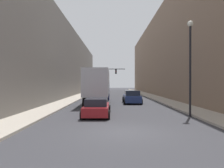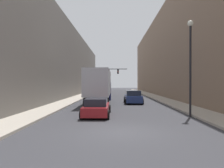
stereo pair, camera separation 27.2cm
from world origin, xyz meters
name	(u,v)px [view 2 (the right image)]	position (x,y,z in m)	size (l,w,h in m)	color
ground_plane	(122,132)	(0.00, 0.00, 0.00)	(200.00, 200.00, 0.00)	#38383D
sidewalk_right	(152,96)	(6.60, 30.00, 0.07)	(2.48, 80.00, 0.15)	#B2A899
sidewalk_left	(82,96)	(-6.60, 30.00, 0.07)	(2.48, 80.00, 0.15)	#B2A899
building_right	(175,54)	(10.84, 30.00, 8.00)	(6.00, 80.00, 16.00)	#846B56
building_left	(60,63)	(-10.84, 30.00, 6.36)	(6.00, 80.00, 12.72)	#66605B
semi_truck	(100,85)	(-2.31, 15.90, 2.24)	(2.58, 12.79, 3.99)	#B2B7C1
sedan_car	(97,107)	(-1.79, 5.61, 0.65)	(2.05, 4.77, 1.35)	maroon
suv_car	(133,97)	(1.82, 15.76, 0.76)	(2.16, 4.52, 1.59)	navy
traffic_signal_gantry	(101,75)	(-3.11, 32.00, 4.03)	(7.26, 0.35, 5.55)	black
street_lamp	(190,55)	(5.21, 5.18, 4.55)	(0.44, 0.44, 7.15)	black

